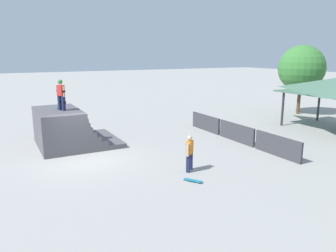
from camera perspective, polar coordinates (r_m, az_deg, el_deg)
name	(u,v)px	position (r m, az deg, el deg)	size (l,w,h in m)	color
ground_plane	(85,160)	(16.59, -14.27, -5.77)	(160.00, 160.00, 0.00)	#A3A09B
quarter_pipe_ramp	(66,130)	(19.14, -17.35, -0.65)	(4.01, 4.32, 2.09)	#565459
skater_on_deck	(61,93)	(18.47, -18.15, 5.52)	(0.70, 0.43, 1.66)	#1E2347
skateboard_on_deck	(60,108)	(19.13, -18.33, 3.03)	(0.86, 0.27, 0.09)	blue
bystander_walking	(190,151)	(14.41, 3.79, -4.43)	(0.51, 0.56, 1.63)	#1E2347
skateboard_on_ground	(193,180)	(13.50, 4.44, -9.44)	(0.77, 0.59, 0.09)	green
barrier_fence	(236,133)	(19.73, 11.82, -1.14)	(9.42, 0.12, 1.05)	#3D3D42
tree_beside_pavilion	(302,68)	(30.07, 22.24, 9.29)	(3.84, 3.84, 5.80)	brown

